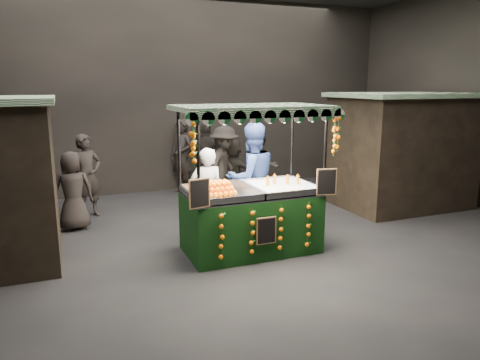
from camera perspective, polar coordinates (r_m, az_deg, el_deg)
name	(u,v)px	position (r m, az deg, el deg)	size (l,w,h in m)	color
ground	(250,251)	(7.75, 1.31, -9.00)	(12.00, 12.00, 0.00)	black
market_hall	(251,45)	(7.26, 1.44, 16.79)	(12.10, 10.10, 5.05)	black
neighbour_stall_right	(401,150)	(11.00, 19.78, 3.63)	(3.00, 2.20, 2.60)	black
juice_stall	(252,208)	(7.52, 1.53, -3.53)	(2.54, 1.49, 2.46)	black
vendor_grey	(207,194)	(8.14, -4.26, -1.77)	(0.63, 0.43, 1.68)	gray
vendor_blue	(252,179)	(8.43, 1.47, 0.17)	(1.08, 0.87, 2.09)	navy
shopper_0	(87,176)	(10.01, -18.84, 0.48)	(0.77, 0.66, 1.77)	#2B2623
shopper_1	(261,168)	(10.60, 2.66, 1.49)	(0.97, 0.85, 1.69)	black
shopper_2	(207,159)	(11.38, -4.24, 2.64)	(1.17, 0.95, 1.86)	#2A2522
shopper_3	(224,167)	(10.27, -1.99, 1.70)	(1.31, 1.38, 1.88)	black
shopper_4	(73,191)	(9.23, -20.49, -1.29)	(0.79, 0.54, 1.55)	black
shopper_5	(233,170)	(10.89, -0.86, 1.31)	(1.08, 1.43, 1.51)	#2A2622
shopper_6	(182,156)	(11.75, -7.40, 2.98)	(0.73, 0.83, 1.90)	black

